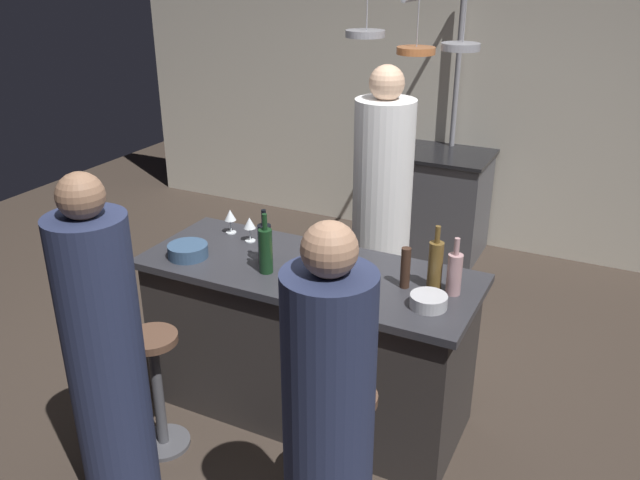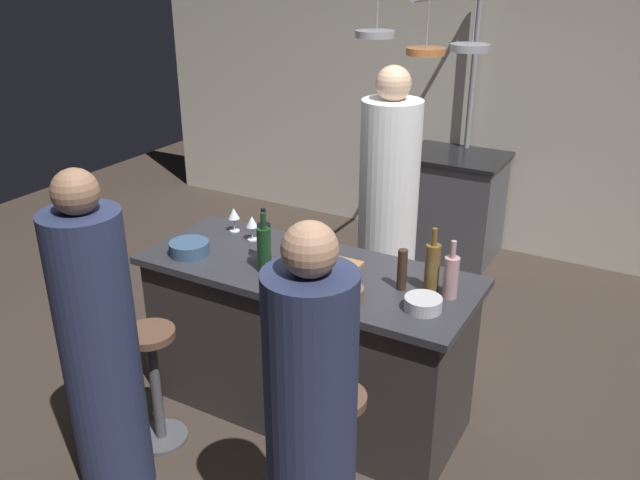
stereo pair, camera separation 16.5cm
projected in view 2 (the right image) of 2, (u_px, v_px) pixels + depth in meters
ground_plane at (307, 407)px, 3.81m from camera, size 9.00×9.00×0.00m
back_wall at (476, 96)px, 5.57m from camera, size 6.40×0.16×2.60m
kitchen_island at (307, 340)px, 3.63m from camera, size 1.80×0.72×0.90m
stove_range at (452, 205)px, 5.59m from camera, size 0.80×0.64×0.89m
chef at (388, 217)px, 4.28m from camera, size 0.38×0.38×1.81m
bar_stool_right at (336, 451)px, 2.94m from camera, size 0.28×0.28×0.68m
guest_right at (311, 436)px, 2.47m from camera, size 0.34×0.34×1.62m
bar_stool_left at (155, 381)px, 3.41m from camera, size 0.28×0.28×0.68m
guest_left at (101, 354)px, 2.97m from camera, size 0.34×0.34×1.63m
overhead_pot_rack at (440, 66)px, 4.62m from camera, size 0.90×1.44×2.17m
cutting_board at (328, 265)px, 3.46m from camera, size 0.32×0.22×0.02m
pepper_mill at (402, 270)px, 3.19m from camera, size 0.05×0.05×0.21m
wine_bottle_dark at (264, 242)px, 3.48m from camera, size 0.07×0.07×0.30m
wine_bottle_rose at (451, 276)px, 3.12m from camera, size 0.07×0.07×0.29m
wine_bottle_amber at (432, 267)px, 3.16m from camera, size 0.07×0.07×0.33m
wine_bottle_red at (264, 249)px, 3.37m from camera, size 0.07×0.07×0.32m
wine_glass_by_chef at (252, 223)px, 3.74m from camera, size 0.07×0.07×0.15m
wine_glass_near_left_guest at (234, 215)px, 3.86m from camera, size 0.07×0.07×0.15m
mixing_bowl_blue at (189, 248)px, 3.59m from camera, size 0.22×0.22×0.07m
mixing_bowl_steel at (423, 304)px, 3.03m from camera, size 0.18×0.18×0.06m
mixing_bowl_wooden at (345, 293)px, 3.13m from camera, size 0.18×0.18×0.06m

